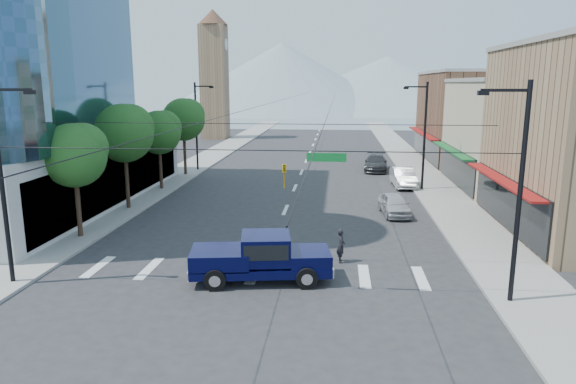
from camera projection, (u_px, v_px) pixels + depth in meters
The scene contains 20 objects.
ground at pixel (254, 284), 23.06m from camera, with size 160.00×160.00×0.00m, color #28282B.
sidewalk_left at pixel (210, 156), 63.13m from camera, with size 4.00×120.00×0.15m, color gray.
sidewalk_right at pixel (408, 159), 60.85m from camera, with size 4.00×120.00×0.15m, color gray.
shop_mid at pixel (531, 136), 43.60m from camera, with size 12.00×14.00×9.00m, color tan.
shop_far at pixel (481, 118), 59.07m from camera, with size 12.00×18.00×10.00m, color brown.
clock_tower at pixel (214, 72), 82.80m from camera, with size 4.80×4.80×20.40m.
mountain_left at pixel (282, 77), 168.27m from camera, with size 80.00×80.00×22.00m, color gray.
mountain_right at pixel (387, 83), 175.10m from camera, with size 90.00×90.00×18.00m, color gray.
tree_near at pixel (77, 153), 29.02m from camera, with size 3.65×3.64×6.71m.
tree_midnear at pixel (126, 131), 35.71m from camera, with size 4.09×4.09×7.52m.
tree_midfar at pixel (161, 131), 42.65m from camera, with size 3.65×3.64×6.71m.
tree_far at pixel (185, 118), 49.34m from camera, with size 4.09×4.09×7.52m.
signal_rig at pixel (253, 188), 21.11m from camera, with size 21.80×0.20×9.00m.
lamp_pole_nw at pixel (197, 123), 52.26m from camera, with size 2.00×0.25×9.00m.
lamp_pole_ne at pixel (423, 132), 42.45m from camera, with size 2.00×0.25×9.00m.
pickup_truck at pixel (260, 257), 23.32m from camera, with size 6.69×3.24×2.18m.
pedestrian at pixel (341, 246), 25.78m from camera, with size 0.63×0.42×1.74m, color black.
parked_car_near at pixel (394, 204), 35.20m from camera, with size 1.75×4.35×1.48m, color silver.
parked_car_mid at pixel (403, 177), 44.84m from camera, with size 1.75×5.03×1.66m, color silver.
parked_car_far at pixel (376, 163), 53.12m from camera, with size 2.28×5.60×1.63m, color #323234.
Camera 1 is at (3.65, -21.45, 8.84)m, focal length 32.00 mm.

